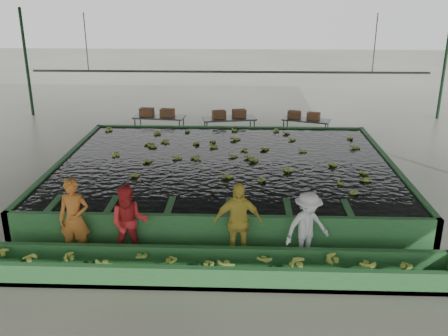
{
  "coord_description": "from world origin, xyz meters",
  "views": [
    {
      "loc": [
        0.51,
        -12.67,
        5.69
      ],
      "look_at": [
        0.0,
        0.5,
        1.0
      ],
      "focal_mm": 40.0,
      "sensor_mm": 36.0,
      "label": 1
    }
  ],
  "objects_px": {
    "worker_c": "(238,222)",
    "worker_d": "(307,227)",
    "packing_table_left": "(160,127)",
    "flotation_tank": "(225,174)",
    "sorting_trough": "(216,268)",
    "worker_a": "(74,219)",
    "box_stack_left": "(157,116)",
    "worker_b": "(129,223)",
    "packing_table_mid": "(229,129)",
    "box_stack_right": "(304,119)",
    "box_stack_mid": "(229,117)",
    "packing_table_right": "(306,129)"
  },
  "relations": [
    {
      "from": "worker_c",
      "to": "worker_d",
      "type": "height_order",
      "value": "worker_c"
    },
    {
      "from": "worker_c",
      "to": "packing_table_left",
      "type": "relative_size",
      "value": 0.9
    },
    {
      "from": "flotation_tank",
      "to": "packing_table_left",
      "type": "xyz_separation_m",
      "value": [
        -2.86,
        5.34,
        0.01
      ]
    },
    {
      "from": "sorting_trough",
      "to": "worker_d",
      "type": "bearing_deg",
      "value": 22.35
    },
    {
      "from": "worker_a",
      "to": "box_stack_left",
      "type": "relative_size",
      "value": 1.34
    },
    {
      "from": "box_stack_left",
      "to": "worker_c",
      "type": "bearing_deg",
      "value": -70.77
    },
    {
      "from": "worker_b",
      "to": "flotation_tank",
      "type": "bearing_deg",
      "value": 56.73
    },
    {
      "from": "worker_b",
      "to": "box_stack_left",
      "type": "bearing_deg",
      "value": 87.11
    },
    {
      "from": "packing_table_left",
      "to": "packing_table_mid",
      "type": "bearing_deg",
      "value": -5.05
    },
    {
      "from": "worker_b",
      "to": "packing_table_left",
      "type": "bearing_deg",
      "value": 86.63
    },
    {
      "from": "packing_table_left",
      "to": "box_stack_right",
      "type": "xyz_separation_m",
      "value": [
        5.82,
        0.15,
        0.38
      ]
    },
    {
      "from": "worker_d",
      "to": "packing_table_left",
      "type": "bearing_deg",
      "value": 91.6
    },
    {
      "from": "worker_d",
      "to": "sorting_trough",
      "type": "bearing_deg",
      "value": 177.45
    },
    {
      "from": "worker_c",
      "to": "box_stack_left",
      "type": "distance_m",
      "value": 10.24
    },
    {
      "from": "worker_b",
      "to": "box_stack_mid",
      "type": "relative_size",
      "value": 1.3
    },
    {
      "from": "box_stack_left",
      "to": "box_stack_mid",
      "type": "relative_size",
      "value": 1.05
    },
    {
      "from": "worker_b",
      "to": "worker_c",
      "type": "bearing_deg",
      "value": -8.65
    },
    {
      "from": "box_stack_mid",
      "to": "box_stack_right",
      "type": "height_order",
      "value": "box_stack_mid"
    },
    {
      "from": "packing_table_mid",
      "to": "worker_c",
      "type": "bearing_deg",
      "value": -87.23
    },
    {
      "from": "sorting_trough",
      "to": "worker_b",
      "type": "relative_size",
      "value": 5.79
    },
    {
      "from": "sorting_trough",
      "to": "worker_c",
      "type": "distance_m",
      "value": 1.13
    },
    {
      "from": "worker_a",
      "to": "packing_table_right",
      "type": "height_order",
      "value": "worker_a"
    },
    {
      "from": "worker_b",
      "to": "packing_table_right",
      "type": "xyz_separation_m",
      "value": [
        5.02,
        9.7,
        -0.44
      ]
    },
    {
      "from": "worker_b",
      "to": "worker_d",
      "type": "xyz_separation_m",
      "value": [
        3.92,
        0.0,
        -0.04
      ]
    },
    {
      "from": "worker_d",
      "to": "box_stack_mid",
      "type": "distance_m",
      "value": 9.68
    },
    {
      "from": "packing_table_left",
      "to": "packing_table_right",
      "type": "bearing_deg",
      "value": 0.53
    },
    {
      "from": "box_stack_mid",
      "to": "flotation_tank",
      "type": "bearing_deg",
      "value": -89.61
    },
    {
      "from": "packing_table_right",
      "to": "box_stack_mid",
      "type": "relative_size",
      "value": 1.39
    },
    {
      "from": "worker_a",
      "to": "box_stack_mid",
      "type": "xyz_separation_m",
      "value": [
        3.15,
        9.47,
        0.01
      ]
    },
    {
      "from": "packing_table_left",
      "to": "packing_table_mid",
      "type": "relative_size",
      "value": 0.98
    },
    {
      "from": "worker_c",
      "to": "box_stack_right",
      "type": "relative_size",
      "value": 1.44
    },
    {
      "from": "sorting_trough",
      "to": "worker_a",
      "type": "height_order",
      "value": "worker_a"
    },
    {
      "from": "packing_table_mid",
      "to": "box_stack_mid",
      "type": "xyz_separation_m",
      "value": [
        -0.01,
        0.08,
        0.47
      ]
    },
    {
      "from": "worker_d",
      "to": "packing_table_right",
      "type": "xyz_separation_m",
      "value": [
        1.11,
        9.7,
        -0.4
      ]
    },
    {
      "from": "worker_b",
      "to": "packing_table_left",
      "type": "distance_m",
      "value": 9.69
    },
    {
      "from": "worker_a",
      "to": "packing_table_mid",
      "type": "xyz_separation_m",
      "value": [
        3.16,
        9.39,
        -0.46
      ]
    },
    {
      "from": "worker_a",
      "to": "box_stack_right",
      "type": "relative_size",
      "value": 1.47
    },
    {
      "from": "worker_a",
      "to": "worker_d",
      "type": "height_order",
      "value": "worker_a"
    },
    {
      "from": "flotation_tank",
      "to": "packing_table_right",
      "type": "relative_size",
      "value": 5.39
    },
    {
      "from": "worker_b",
      "to": "packing_table_left",
      "type": "height_order",
      "value": "worker_b"
    },
    {
      "from": "flotation_tank",
      "to": "box_stack_mid",
      "type": "bearing_deg",
      "value": 90.39
    },
    {
      "from": "worker_b",
      "to": "packing_table_right",
      "type": "relative_size",
      "value": 0.93
    },
    {
      "from": "packing_table_left",
      "to": "packing_table_mid",
      "type": "xyz_separation_m",
      "value": [
        2.84,
        -0.25,
        0.01
      ]
    },
    {
      "from": "box_stack_mid",
      "to": "packing_table_mid",
      "type": "bearing_deg",
      "value": -84.51
    },
    {
      "from": "worker_c",
      "to": "box_stack_mid",
      "type": "height_order",
      "value": "worker_c"
    },
    {
      "from": "flotation_tank",
      "to": "worker_d",
      "type": "height_order",
      "value": "worker_d"
    },
    {
      "from": "worker_b",
      "to": "box_stack_left",
      "type": "height_order",
      "value": "worker_b"
    },
    {
      "from": "flotation_tank",
      "to": "packing_table_mid",
      "type": "bearing_deg",
      "value": 90.3
    },
    {
      "from": "flotation_tank",
      "to": "worker_c",
      "type": "height_order",
      "value": "worker_c"
    },
    {
      "from": "box_stack_left",
      "to": "box_stack_mid",
      "type": "distance_m",
      "value": 2.92
    }
  ]
}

